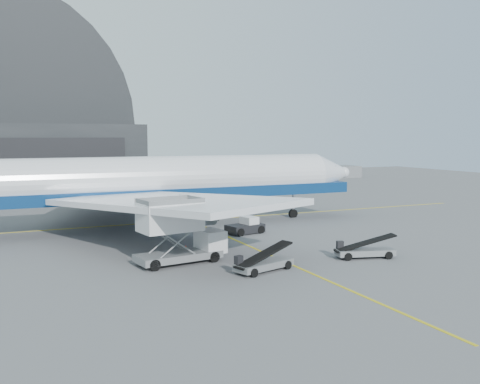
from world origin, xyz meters
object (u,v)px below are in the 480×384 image
pushback_tug (246,227)px  belt_loader_b (364,251)px  catering_truck (177,233)px  belt_loader_a (263,263)px  airliner (154,182)px

pushback_tug → belt_loader_b: (4.22, -14.14, -0.06)m
catering_truck → pushback_tug: bearing=34.4°
catering_truck → belt_loader_b: size_ratio=1.44×
belt_loader_a → belt_loader_b: size_ratio=1.01×
airliner → catering_truck: size_ratio=6.92×
airliner → pushback_tug: size_ratio=12.35×
airliner → belt_loader_b: 25.02m
pushback_tug → belt_loader_a: bearing=-123.4°
airliner → pushback_tug: airliner is taller
airliner → catering_truck: (-2.79, -17.17, -2.58)m
airliner → pushback_tug: (7.64, -7.43, -4.40)m
catering_truck → belt_loader_b: (14.65, -4.41, -1.88)m
catering_truck → pushback_tug: 14.38m
airliner → belt_loader_b: bearing=-61.2°
pushback_tug → belt_loader_a: 15.62m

